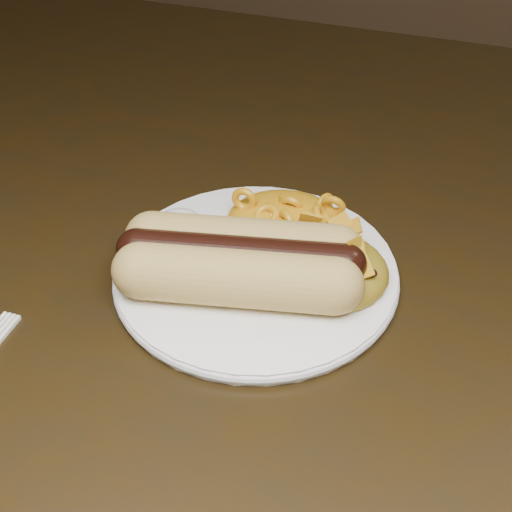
% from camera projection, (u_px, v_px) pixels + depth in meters
% --- Properties ---
extents(table, '(1.60, 0.90, 0.75)m').
position_uv_depth(table, '(393.00, 376.00, 0.57)').
color(table, black).
rests_on(table, floor).
extents(plate, '(0.24, 0.24, 0.01)m').
position_uv_depth(plate, '(256.00, 272.00, 0.51)').
color(plate, white).
rests_on(plate, table).
extents(hotdog, '(0.15, 0.10, 0.04)m').
position_uv_depth(hotdog, '(240.00, 260.00, 0.49)').
color(hotdog, tan).
rests_on(hotdog, plate).
extents(mac_and_cheese, '(0.10, 0.10, 0.03)m').
position_uv_depth(mac_and_cheese, '(286.00, 210.00, 0.53)').
color(mac_and_cheese, orange).
rests_on(mac_and_cheese, plate).
extents(sour_cream, '(0.05, 0.05, 0.02)m').
position_uv_depth(sour_cream, '(179.00, 223.00, 0.53)').
color(sour_cream, white).
rests_on(sour_cream, plate).
extents(taco_salad, '(0.08, 0.08, 0.04)m').
position_uv_depth(taco_salad, '(330.00, 262.00, 0.49)').
color(taco_salad, '#BA4B0E').
rests_on(taco_salad, plate).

